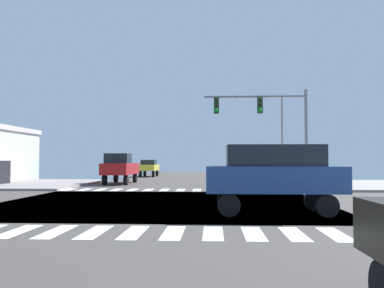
{
  "coord_description": "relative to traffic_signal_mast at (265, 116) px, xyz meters",
  "views": [
    {
      "loc": [
        2.27,
        -17.44,
        1.82
      ],
      "look_at": [
        0.75,
        10.83,
        2.97
      ],
      "focal_mm": 37.72,
      "sensor_mm": 36.0,
      "label": 1
    }
  ],
  "objects": [
    {
      "name": "ground",
      "position": [
        -5.46,
        -7.45,
        -4.58
      ],
      "size": [
        90.0,
        90.0,
        0.05
      ],
      "color": "#453F3C"
    },
    {
      "name": "sidewalk_corner_ne",
      "position": [
        7.54,
        4.55,
        -4.48
      ],
      "size": [
        12.0,
        12.0,
        0.14
      ],
      "color": "gray",
      "rests_on": "ground"
    },
    {
      "name": "sidewalk_corner_nw",
      "position": [
        -18.46,
        4.55,
        -4.48
      ],
      "size": [
        12.0,
        12.0,
        0.14
      ],
      "color": "gray",
      "rests_on": "ground"
    },
    {
      "name": "crosswalk_near",
      "position": [
        -5.71,
        -14.75,
        -4.55
      ],
      "size": [
        13.5,
        2.0,
        0.01
      ],
      "color": "white",
      "rests_on": "ground"
    },
    {
      "name": "crosswalk_far",
      "position": [
        -5.71,
        -0.15,
        -4.55
      ],
      "size": [
        13.5,
        2.0,
        0.01
      ],
      "color": "white",
      "rests_on": "ground"
    },
    {
      "name": "traffic_signal_mast",
      "position": [
        0.0,
        0.0,
        0.0
      ],
      "size": [
        6.33,
        0.55,
        6.17
      ],
      "color": "gray",
      "rests_on": "ground"
    },
    {
      "name": "street_lamp",
      "position": [
        2.34,
        9.41,
        -0.1
      ],
      "size": [
        1.78,
        0.32,
        7.37
      ],
      "color": "gray",
      "rests_on": "ground"
    },
    {
      "name": "sedan_nearside_1",
      "position": [
        -10.46,
        20.2,
        -3.44
      ],
      "size": [
        1.8,
        4.3,
        1.88
      ],
      "rotation": [
        0.0,
        0.0,
        3.14
      ],
      "color": "black",
      "rests_on": "ground"
    },
    {
      "name": "pickup_crossing_1",
      "position": [
        -10.46,
        6.18,
        -3.26
      ],
      "size": [
        2.0,
        5.1,
        2.35
      ],
      "rotation": [
        0.0,
        0.0,
        3.14
      ],
      "color": "black",
      "rests_on": "ground"
    },
    {
      "name": "suv_outer_1",
      "position": [
        -1.13,
        -10.95,
        -3.16
      ],
      "size": [
        4.6,
        1.96,
        2.34
      ],
      "rotation": [
        0.0,
        0.0,
        1.57
      ],
      "color": "black",
      "rests_on": "ground"
    }
  ]
}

